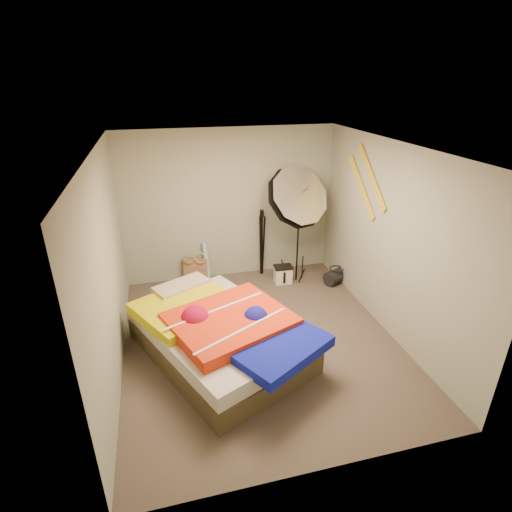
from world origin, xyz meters
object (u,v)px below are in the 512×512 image
object	(u,v)px
camera_case	(283,275)
duffel_bag	(336,276)
photo_umbrella	(295,198)
bed	(220,333)
tote_bag	(196,270)
wrapping_roll	(206,262)
camera_tripod	(262,238)

from	to	relation	value
camera_case	duffel_bag	distance (m)	0.89
photo_umbrella	bed	bearing A→B (deg)	-134.26
tote_bag	wrapping_roll	size ratio (longest dim) A/B	0.60
tote_bag	wrapping_roll	world-z (taller)	wrapping_roll
duffel_bag	photo_umbrella	size ratio (longest dim) A/B	0.19
tote_bag	camera_case	xyz separation A→B (m)	(1.41, -0.44, -0.06)
wrapping_roll	bed	xyz separation A→B (m)	(-0.11, -2.06, -0.02)
duffel_bag	bed	world-z (taller)	bed
tote_bag	duffel_bag	bearing A→B (deg)	-4.69
duffel_bag	bed	xyz separation A→B (m)	(-2.20, -1.39, 0.19)
tote_bag	camera_case	size ratio (longest dim) A/B	1.42
bed	camera_tripod	xyz separation A→B (m)	(1.07, 2.03, 0.36)
wrapping_roll	photo_umbrella	xyz separation A→B (m)	(1.35, -0.57, 1.17)
camera_case	photo_umbrella	world-z (taller)	photo_umbrella
bed	camera_tripod	distance (m)	2.33
duffel_bag	photo_umbrella	world-z (taller)	photo_umbrella
duffel_bag	camera_tripod	bearing A→B (deg)	125.15
camera_case	duffel_bag	world-z (taller)	camera_case
photo_umbrella	tote_bag	bearing A→B (deg)	159.75
bed	tote_bag	bearing A→B (deg)	92.12
camera_case	tote_bag	bearing A→B (deg)	166.46
camera_case	duffel_bag	bearing A→B (deg)	-11.17
photo_umbrella	camera_tripod	size ratio (longest dim) A/B	1.78
wrapping_roll	bed	world-z (taller)	wrapping_roll
bed	camera_tripod	bearing A→B (deg)	62.14
wrapping_roll	photo_umbrella	distance (m)	1.87
duffel_bag	camera_tripod	distance (m)	1.41
duffel_bag	bed	bearing A→B (deg)	-172.92
bed	camera_tripod	size ratio (longest dim) A/B	2.17
tote_bag	bed	world-z (taller)	bed
bed	photo_umbrella	bearing A→B (deg)	45.74
camera_tripod	tote_bag	bearing A→B (deg)	178.42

